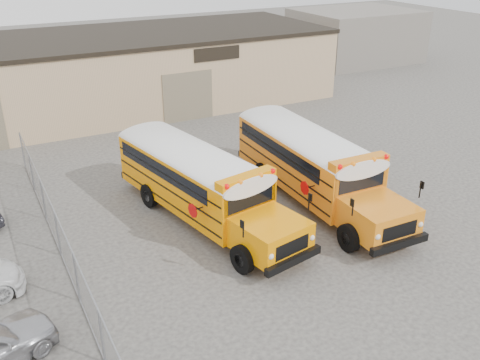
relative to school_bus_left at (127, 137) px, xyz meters
name	(u,v)px	position (x,y,z in m)	size (l,w,h in m)	color
ground	(248,253)	(1.54, -9.24, -1.69)	(120.00, 120.00, 0.00)	#3F3C39
warehouse	(100,72)	(1.54, 10.75, 0.69)	(30.20, 10.20, 4.67)	tan
chainlink_fence	(58,233)	(-4.46, -6.24, -0.79)	(0.07, 18.07, 1.81)	gray
distant_building_right	(355,35)	(25.54, 14.76, 0.51)	(10.00, 8.00, 4.40)	gray
school_bus_left	(127,137)	(0.00, 0.00, 0.00)	(4.27, 10.25, 2.92)	#FF8E00
school_bus_right	(246,119)	(6.23, -0.37, 0.05)	(3.17, 10.29, 3.00)	orange
tarp_bundle	(256,241)	(1.62, -9.69, -0.98)	(1.10, 1.03, 1.39)	black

